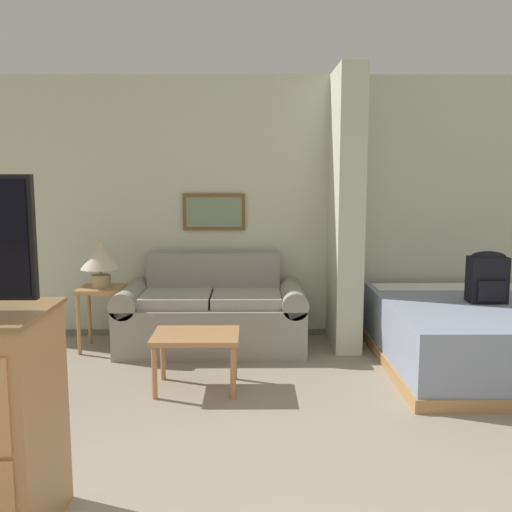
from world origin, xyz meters
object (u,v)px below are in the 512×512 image
(backpack, at_px, (488,276))
(bed, at_px, (475,334))
(coffee_table, at_px, (196,341))
(table_lamp, at_px, (100,258))
(couch, at_px, (212,314))

(backpack, bearing_deg, bed, -167.19)
(coffee_table, bearing_deg, backpack, 12.06)
(table_lamp, distance_m, bed, 3.40)
(couch, distance_m, bed, 2.35)
(couch, distance_m, table_lamp, 1.17)
(coffee_table, height_order, table_lamp, table_lamp)
(table_lamp, bearing_deg, backpack, -8.50)
(table_lamp, relative_size, backpack, 0.97)
(table_lamp, xyz_separation_m, bed, (3.31, -0.53, -0.59))
(table_lamp, bearing_deg, couch, 3.24)
(coffee_table, relative_size, bed, 0.34)
(coffee_table, xyz_separation_m, bed, (2.33, 0.50, -0.09))
(table_lamp, height_order, bed, table_lamp)
(coffee_table, relative_size, backpack, 1.49)
(couch, xyz_separation_m, table_lamp, (-1.03, -0.06, 0.55))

